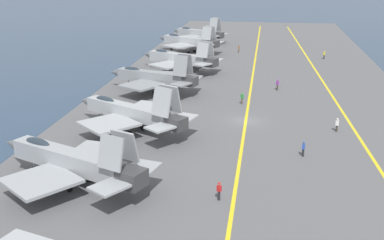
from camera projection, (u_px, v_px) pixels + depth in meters
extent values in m
plane|color=navy|center=(246.00, 124.00, 62.71)|extent=(2000.00, 2000.00, 0.00)
cube|color=#565659|center=(246.00, 122.00, 62.64)|extent=(211.17, 48.46, 0.40)
cube|color=yellow|center=(352.00, 126.00, 60.64)|extent=(189.82, 10.08, 0.01)
cube|color=yellow|center=(246.00, 121.00, 62.58)|extent=(190.05, 0.36, 0.01)
cube|color=#93999E|center=(67.00, 159.00, 44.38)|extent=(6.63, 12.44, 1.79)
cone|color=#5B5E60|center=(14.00, 144.00, 48.09)|extent=(2.50, 2.88, 1.70)
cube|color=#38383A|center=(132.00, 178.00, 40.58)|extent=(2.70, 2.71, 1.52)
ellipsoid|color=#232D38|center=(38.00, 143.00, 46.05)|extent=(2.12, 3.24, 0.98)
cube|color=#93999E|center=(41.00, 181.00, 41.45)|extent=(7.64, 7.66, 0.28)
cube|color=#93999E|center=(98.00, 154.00, 47.25)|extent=(6.21, 6.30, 0.28)
cube|color=#93999E|center=(111.00, 153.00, 39.78)|extent=(1.76, 2.57, 2.84)
cube|color=#93999E|center=(125.00, 146.00, 41.29)|extent=(1.76, 2.57, 2.84)
cube|color=#93999E|center=(109.00, 187.00, 39.00)|extent=(3.66, 3.55, 0.20)
cube|color=#93999E|center=(144.00, 167.00, 42.69)|extent=(3.27, 2.98, 0.20)
cylinder|color=#B2B2B7|center=(34.00, 165.00, 47.27)|extent=(0.16, 0.16, 1.52)
cylinder|color=black|center=(35.00, 169.00, 47.42)|extent=(0.44, 0.64, 0.60)
cylinder|color=#B2B2B7|center=(69.00, 184.00, 43.25)|extent=(0.16, 0.16, 1.52)
cylinder|color=black|center=(70.00, 189.00, 43.39)|extent=(0.44, 0.64, 0.60)
cylinder|color=#B2B2B7|center=(89.00, 174.00, 45.26)|extent=(0.16, 0.16, 1.52)
cylinder|color=black|center=(89.00, 178.00, 45.41)|extent=(0.44, 0.64, 0.60)
cube|color=#9EA3A8|center=(128.00, 111.00, 58.28)|extent=(7.38, 11.98, 1.62)
cone|color=#5B5E60|center=(87.00, 101.00, 62.47)|extent=(2.49, 2.84, 1.54)
cube|color=#38383A|center=(176.00, 123.00, 54.00)|extent=(2.61, 2.69, 1.38)
ellipsoid|color=#232D38|center=(105.00, 100.00, 60.23)|extent=(2.23, 3.15, 0.89)
cube|color=#9EA3A8|center=(109.00, 124.00, 55.47)|extent=(7.81, 7.80, 0.28)
cube|color=#9EA3A8|center=(150.00, 109.00, 60.94)|extent=(6.72, 6.67, 0.28)
cube|color=#9EA3A8|center=(162.00, 102.00, 53.35)|extent=(2.00, 2.58, 3.23)
cube|color=#9EA3A8|center=(171.00, 99.00, 54.65)|extent=(2.00, 2.58, 3.23)
cube|color=#9EA3A8|center=(160.00, 127.00, 52.61)|extent=(3.68, 3.62, 0.20)
cube|color=#9EA3A8|center=(185.00, 117.00, 55.97)|extent=(3.40, 3.15, 0.20)
cylinder|color=#B2B2B7|center=(102.00, 117.00, 61.48)|extent=(0.16, 0.16, 1.68)
cylinder|color=black|center=(102.00, 121.00, 61.65)|extent=(0.48, 0.63, 0.60)
cylinder|color=#B2B2B7|center=(129.00, 129.00, 57.21)|extent=(0.16, 0.16, 1.68)
cylinder|color=black|center=(130.00, 133.00, 57.38)|extent=(0.48, 0.63, 0.60)
cylinder|color=#B2B2B7|center=(142.00, 124.00, 58.94)|extent=(0.16, 0.16, 1.68)
cylinder|color=black|center=(142.00, 128.00, 59.11)|extent=(0.48, 0.63, 0.60)
cube|color=gray|center=(151.00, 77.00, 75.60)|extent=(4.93, 11.55, 1.65)
cone|color=#5B5E60|center=(116.00, 72.00, 78.36)|extent=(2.13, 2.55, 1.57)
cube|color=#38383A|center=(191.00, 81.00, 72.78)|extent=(2.36, 2.34, 1.40)
ellipsoid|color=#232D38|center=(132.00, 70.00, 76.80)|extent=(1.68, 2.95, 0.91)
cube|color=gray|center=(142.00, 85.00, 72.59)|extent=(7.21, 7.07, 0.28)
cube|color=gray|center=(164.00, 75.00, 78.63)|extent=(5.65, 5.26, 0.28)
cube|color=gray|center=(180.00, 66.00, 71.79)|extent=(1.55, 2.37, 3.12)
cube|color=gray|center=(186.00, 64.00, 73.27)|extent=(1.55, 2.37, 3.12)
cube|color=gray|center=(181.00, 84.00, 71.07)|extent=(3.49, 3.22, 0.20)
cube|color=gray|center=(194.00, 78.00, 74.87)|extent=(3.04, 2.51, 0.20)
cylinder|color=#B2B2B7|center=(129.00, 84.00, 77.89)|extent=(0.16, 0.16, 1.66)
cylinder|color=black|center=(129.00, 87.00, 78.06)|extent=(0.38, 0.64, 0.60)
cylinder|color=#B2B2B7|center=(154.00, 89.00, 74.66)|extent=(0.16, 0.16, 1.66)
cylinder|color=black|center=(154.00, 93.00, 74.83)|extent=(0.38, 0.64, 0.60)
cylinder|color=#B2B2B7|center=(162.00, 86.00, 76.63)|extent=(0.16, 0.16, 1.66)
cylinder|color=black|center=(162.00, 89.00, 76.80)|extent=(0.38, 0.64, 0.60)
cube|color=#9EA3A8|center=(178.00, 58.00, 90.05)|extent=(6.46, 11.83, 1.78)
cone|color=#5B5E60|center=(148.00, 54.00, 93.62)|extent=(2.46, 2.78, 1.69)
cube|color=#38383A|center=(211.00, 62.00, 86.40)|extent=(2.66, 2.62, 1.51)
ellipsoid|color=#232D38|center=(162.00, 52.00, 91.65)|extent=(2.07, 3.09, 0.98)
cube|color=#9EA3A8|center=(169.00, 65.00, 87.11)|extent=(7.55, 7.50, 0.28)
cube|color=#9EA3A8|center=(190.00, 58.00, 92.94)|extent=(6.28, 6.08, 0.28)
cube|color=#9EA3A8|center=(202.00, 50.00, 85.61)|extent=(1.69, 2.44, 2.68)
cube|color=#9EA3A8|center=(208.00, 48.00, 87.10)|extent=(1.69, 2.44, 2.68)
cube|color=#9EA3A8|center=(202.00, 64.00, 84.81)|extent=(3.60, 3.46, 0.20)
cube|color=#9EA3A8|center=(215.00, 60.00, 88.49)|extent=(3.26, 2.88, 0.20)
cylinder|color=#B2B2B7|center=(159.00, 64.00, 92.86)|extent=(0.16, 0.16, 1.53)
cylinder|color=black|center=(159.00, 67.00, 93.01)|extent=(0.44, 0.64, 0.60)
cylinder|color=#B2B2B7|center=(180.00, 69.00, 88.96)|extent=(0.16, 0.16, 1.53)
cylinder|color=black|center=(180.00, 71.00, 89.10)|extent=(0.44, 0.64, 0.60)
cylinder|color=#B2B2B7|center=(187.00, 66.00, 90.95)|extent=(0.16, 0.16, 1.53)
cylinder|color=black|center=(187.00, 69.00, 91.10)|extent=(0.44, 0.64, 0.60)
cube|color=#9EA3A8|center=(187.00, 41.00, 107.85)|extent=(6.80, 11.45, 1.68)
cone|color=#5B5E60|center=(163.00, 38.00, 111.63)|extent=(2.43, 2.73, 1.60)
cube|color=#38383A|center=(214.00, 44.00, 103.97)|extent=(2.59, 2.59, 1.43)
ellipsoid|color=#232D38|center=(174.00, 36.00, 109.57)|extent=(2.12, 3.01, 0.93)
cube|color=#9EA3A8|center=(179.00, 46.00, 105.03)|extent=(7.49, 7.46, 0.28)
cube|color=#9EA3A8|center=(198.00, 41.00, 110.56)|extent=(6.42, 6.20, 0.28)
cube|color=#9EA3A8|center=(207.00, 33.00, 103.27)|extent=(1.80, 2.42, 2.84)
cube|color=#9EA3A8|center=(211.00, 32.00, 104.64)|extent=(1.80, 2.42, 2.84)
cube|color=#9EA3A8|center=(206.00, 45.00, 102.50)|extent=(3.59, 3.48, 0.20)
cube|color=#9EA3A8|center=(217.00, 42.00, 105.98)|extent=(3.32, 2.95, 0.20)
cylinder|color=#B2B2B7|center=(171.00, 47.00, 110.82)|extent=(0.16, 0.16, 1.82)
cylinder|color=black|center=(172.00, 49.00, 111.01)|extent=(0.46, 0.64, 0.60)
cylinder|color=#B2B2B7|center=(188.00, 50.00, 106.82)|extent=(0.16, 0.16, 1.82)
cylinder|color=black|center=(188.00, 53.00, 107.02)|extent=(0.46, 0.64, 0.60)
cylinder|color=#B2B2B7|center=(194.00, 48.00, 108.65)|extent=(0.16, 0.16, 1.82)
cylinder|color=black|center=(194.00, 51.00, 108.85)|extent=(0.46, 0.64, 0.60)
cube|color=#93999E|center=(197.00, 33.00, 121.69)|extent=(6.51, 10.76, 1.64)
cone|color=#5B5E60|center=(177.00, 31.00, 125.29)|extent=(2.34, 2.60, 1.55)
cube|color=#38383A|center=(219.00, 35.00, 118.01)|extent=(2.50, 2.47, 1.39)
ellipsoid|color=#232D38|center=(186.00, 29.00, 123.33)|extent=(2.03, 2.84, 0.90)
cube|color=#93999E|center=(191.00, 37.00, 119.16)|extent=(6.82, 6.82, 0.28)
cube|color=#93999E|center=(205.00, 34.00, 124.14)|extent=(5.77, 5.80, 0.28)
cube|color=#93999E|center=(213.00, 25.00, 117.23)|extent=(1.85, 2.35, 3.30)
cube|color=#93999E|center=(217.00, 24.00, 118.56)|extent=(1.85, 2.35, 3.30)
cube|color=#93999E|center=(213.00, 36.00, 116.55)|extent=(3.51, 3.38, 0.20)
cube|color=#93999E|center=(223.00, 34.00, 119.98)|extent=(3.29, 2.84, 0.20)
cylinder|color=#B2B2B7|center=(184.00, 38.00, 124.49)|extent=(0.16, 0.16, 1.51)
cylinder|color=black|center=(184.00, 39.00, 124.64)|extent=(0.47, 0.63, 0.60)
cylinder|color=#B2B2B7|center=(198.00, 40.00, 120.68)|extent=(0.16, 0.16, 1.51)
cylinder|color=black|center=(198.00, 42.00, 120.82)|extent=(0.47, 0.63, 0.60)
cylinder|color=#B2B2B7|center=(203.00, 39.00, 122.45)|extent=(0.16, 0.16, 1.51)
cylinder|color=black|center=(203.00, 41.00, 122.59)|extent=(0.47, 0.63, 0.60)
cylinder|color=#4C473D|center=(239.00, 51.00, 108.40)|extent=(0.24, 0.24, 0.82)
cube|color=brown|center=(239.00, 48.00, 108.18)|extent=(0.31, 0.41, 0.60)
sphere|color=#9E7051|center=(239.00, 46.00, 108.04)|extent=(0.22, 0.22, 0.22)
sphere|color=brown|center=(239.00, 46.00, 108.02)|extent=(0.24, 0.24, 0.24)
cylinder|color=#383328|center=(337.00, 128.00, 58.56)|extent=(0.24, 0.24, 0.81)
cube|color=white|center=(337.00, 123.00, 58.34)|extent=(0.32, 0.42, 0.62)
sphere|color=beige|center=(338.00, 120.00, 58.20)|extent=(0.22, 0.22, 0.22)
sphere|color=white|center=(338.00, 119.00, 58.18)|extent=(0.24, 0.24, 0.24)
cylinder|color=#232328|center=(303.00, 153.00, 51.18)|extent=(0.24, 0.24, 0.84)
cube|color=#284CB2|center=(304.00, 146.00, 50.95)|extent=(0.43, 0.34, 0.56)
sphere|color=#9E7051|center=(304.00, 143.00, 50.82)|extent=(0.22, 0.22, 0.22)
sphere|color=#284CB2|center=(304.00, 142.00, 50.80)|extent=(0.24, 0.24, 0.24)
cylinder|color=#232328|center=(219.00, 195.00, 41.85)|extent=(0.24, 0.24, 0.87)
cube|color=red|center=(219.00, 188.00, 41.63)|extent=(0.42, 0.46, 0.53)
sphere|color=tan|center=(219.00, 184.00, 41.50)|extent=(0.22, 0.22, 0.22)
sphere|color=red|center=(219.00, 184.00, 41.48)|extent=(0.24, 0.24, 0.24)
cylinder|color=#4C473D|center=(242.00, 101.00, 69.74)|extent=(0.24, 0.24, 0.88)
cube|color=green|center=(242.00, 96.00, 69.51)|extent=(0.44, 0.46, 0.57)
sphere|color=beige|center=(242.00, 94.00, 69.38)|extent=(0.22, 0.22, 0.22)
sphere|color=green|center=(242.00, 93.00, 69.36)|extent=(0.24, 0.24, 0.24)
cylinder|color=#383328|center=(277.00, 87.00, 77.17)|extent=(0.24, 0.24, 0.92)
cube|color=purple|center=(278.00, 83.00, 76.93)|extent=(0.43, 0.46, 0.58)
sphere|color=#9E7051|center=(278.00, 80.00, 76.80)|extent=(0.22, 0.22, 0.22)
sphere|color=purple|center=(278.00, 80.00, 76.78)|extent=(0.24, 0.24, 0.24)
cylinder|color=#232328|center=(324.00, 57.00, 101.47)|extent=(0.24, 0.24, 0.85)
cube|color=yellow|center=(324.00, 54.00, 101.24)|extent=(0.45, 0.39, 0.59)
sphere|color=tan|center=(324.00, 52.00, 101.11)|extent=(0.22, 0.22, 0.22)
sphere|color=yellow|center=(324.00, 51.00, 101.09)|extent=(0.24, 0.24, 0.24)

